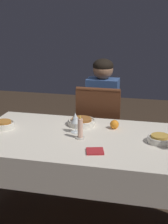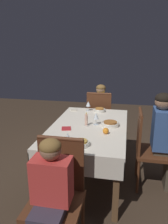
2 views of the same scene
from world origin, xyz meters
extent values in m
plane|color=#3D2D21|center=(0.00, 0.00, 0.00)|extent=(8.00, 8.00, 0.00)
cube|color=silver|center=(0.00, 0.00, 0.72)|extent=(1.56, 0.93, 0.04)
cube|color=silver|center=(0.00, 0.46, 0.60)|extent=(1.56, 0.01, 0.19)
cube|color=silver|center=(0.00, -0.46, 0.60)|extent=(1.56, 0.01, 0.19)
cube|color=brown|center=(-0.71, 0.39, 0.35)|extent=(0.06, 0.06, 0.70)
cube|color=#562D19|center=(0.02, 0.82, 0.45)|extent=(0.44, 0.44, 0.04)
cube|color=#562D19|center=(0.02, 0.62, 0.71)|extent=(0.40, 0.03, 0.48)
cylinder|color=#562D19|center=(0.02, 0.62, 0.95)|extent=(0.40, 0.04, 0.04)
cylinder|color=#562D19|center=(0.22, 1.01, 0.21)|extent=(0.03, 0.03, 0.43)
cylinder|color=#562D19|center=(-0.17, 1.01, 0.21)|extent=(0.03, 0.03, 0.43)
cylinder|color=#562D19|center=(0.22, 0.63, 0.21)|extent=(0.03, 0.03, 0.43)
cylinder|color=#562D19|center=(-0.17, 0.63, 0.21)|extent=(0.03, 0.03, 0.43)
cube|color=#4C4233|center=(0.02, 1.02, 0.23)|extent=(0.23, 0.14, 0.47)
cube|color=#4C4233|center=(0.02, 0.94, 0.50)|extent=(0.24, 0.31, 0.06)
cube|color=#38568E|center=(0.02, 0.85, 0.76)|extent=(0.30, 0.18, 0.47)
sphere|color=#9E7051|center=(0.02, 0.85, 1.09)|extent=(0.19, 0.19, 0.19)
ellipsoid|color=black|center=(0.02, 0.85, 1.12)|extent=(0.19, 0.19, 0.13)
cylinder|color=silver|center=(-0.04, 0.26, 0.75)|extent=(0.22, 0.22, 0.04)
torus|color=silver|center=(-0.04, 0.26, 0.78)|extent=(0.22, 0.22, 0.01)
cylinder|color=#995B28|center=(-0.04, 0.26, 0.78)|extent=(0.16, 0.16, 0.02)
cylinder|color=white|center=(-0.04, 0.08, 0.74)|extent=(0.07, 0.07, 0.00)
cylinder|color=white|center=(-0.04, 0.08, 0.78)|extent=(0.01, 0.01, 0.07)
cone|color=white|center=(-0.04, 0.08, 0.85)|extent=(0.06, 0.06, 0.08)
cylinder|color=white|center=(-0.04, 0.08, 0.84)|extent=(0.04, 0.04, 0.04)
cylinder|color=silver|center=(-0.62, 0.05, 0.75)|extent=(0.18, 0.18, 0.04)
torus|color=silver|center=(-0.62, 0.05, 0.78)|extent=(0.18, 0.18, 0.01)
cylinder|color=#B2702D|center=(-0.62, 0.05, 0.78)|extent=(0.13, 0.13, 0.02)
cylinder|color=silver|center=(0.59, 0.02, 0.75)|extent=(0.18, 0.18, 0.04)
torus|color=silver|center=(0.59, 0.02, 0.78)|extent=(0.17, 0.17, 0.01)
cylinder|color=gold|center=(0.59, 0.02, 0.78)|extent=(0.13, 0.13, 0.02)
cylinder|color=beige|center=(0.02, -0.03, 0.74)|extent=(0.07, 0.07, 0.01)
cylinder|color=beige|center=(0.02, -0.03, 0.81)|extent=(0.04, 0.04, 0.14)
ellipsoid|color=#F9C64C|center=(0.02, -0.03, 0.90)|extent=(0.01, 0.01, 0.03)
sphere|color=orange|center=(0.23, 0.23, 0.77)|extent=(0.07, 0.07, 0.07)
cube|color=#AD2328|center=(0.18, -0.25, 0.74)|extent=(0.14, 0.13, 0.01)
camera|label=1|loc=(0.59, -2.28, 1.65)|focal=55.00mm
camera|label=2|loc=(2.53, 0.44, 1.68)|focal=35.00mm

